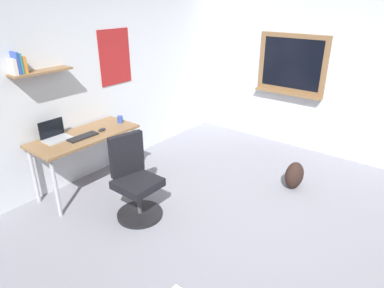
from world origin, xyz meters
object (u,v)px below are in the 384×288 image
(office_chair, at_px, (135,183))
(keyboard, at_px, (83,137))
(computer_mouse, at_px, (102,130))
(coffee_mug, at_px, (120,119))
(backpack, at_px, (294,175))
(laptop, at_px, (55,135))
(desk, at_px, (85,141))

(office_chair, relative_size, keyboard, 2.57)
(computer_mouse, height_order, coffee_mug, coffee_mug)
(keyboard, relative_size, backpack, 1.04)
(laptop, bearing_deg, backpack, -48.66)
(desk, distance_m, coffee_mug, 0.57)
(backpack, bearing_deg, coffee_mug, 118.21)
(office_chair, height_order, coffee_mug, office_chair)
(desk, bearing_deg, computer_mouse, -18.95)
(office_chair, relative_size, coffee_mug, 10.33)
(office_chair, xyz_separation_m, keyboard, (-0.05, 0.82, 0.36))
(keyboard, height_order, backpack, keyboard)
(office_chair, bearing_deg, keyboard, 93.35)
(keyboard, relative_size, coffee_mug, 4.02)
(desk, bearing_deg, keyboard, -131.79)
(backpack, bearing_deg, laptop, 131.34)
(keyboard, xyz_separation_m, computer_mouse, (0.28, 0.00, 0.01))
(desk, height_order, backpack, desk)
(computer_mouse, bearing_deg, keyboard, 180.00)
(coffee_mug, height_order, backpack, coffee_mug)
(computer_mouse, distance_m, backpack, 2.55)
(desk, distance_m, laptop, 0.36)
(laptop, xyz_separation_m, keyboard, (0.23, -0.22, -0.04))
(desk, xyz_separation_m, coffee_mug, (0.56, -0.02, 0.13))
(desk, distance_m, computer_mouse, 0.25)
(desk, height_order, keyboard, keyboard)
(backpack, bearing_deg, desk, 128.59)
(keyboard, height_order, computer_mouse, computer_mouse)
(backpack, bearing_deg, keyboard, 130.69)
(desk, relative_size, coffee_mug, 14.29)
(laptop, bearing_deg, keyboard, -43.21)
(laptop, distance_m, backpack, 3.03)
(coffee_mug, bearing_deg, backpack, -61.79)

